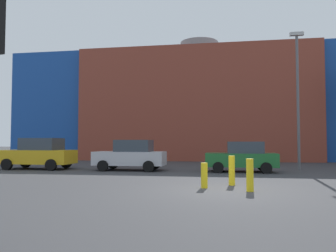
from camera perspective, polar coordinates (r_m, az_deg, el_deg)
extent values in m
plane|color=#38383A|center=(11.70, 9.15, -10.89)|extent=(200.00, 200.00, 0.00)
cube|color=brown|center=(34.92, 5.48, 2.89)|extent=(21.27, 12.86, 10.23)
cube|color=#19479E|center=(38.52, -16.16, 2.51)|extent=(7.17, 11.57, 10.31)
cylinder|color=slate|center=(36.05, 5.43, 12.61)|extent=(4.00, 4.00, 2.00)
cube|color=gold|center=(21.88, -21.61, -4.98)|extent=(4.38, 1.88, 0.84)
cube|color=#333D47|center=(21.73, -20.98, -2.94)|extent=(2.19, 1.67, 0.73)
cylinder|color=black|center=(21.86, -26.12, -5.99)|extent=(0.67, 0.23, 0.67)
cylinder|color=black|center=(23.45, -23.40, -5.81)|extent=(0.67, 0.23, 0.67)
cylinder|color=black|center=(20.37, -19.58, -6.36)|extent=(0.67, 0.23, 0.67)
cylinder|color=black|center=(22.07, -17.18, -6.11)|extent=(0.67, 0.23, 0.67)
cube|color=silver|center=(19.56, -6.62, -5.57)|extent=(4.12, 1.76, 0.78)
cube|color=#333D47|center=(19.47, -5.91, -3.42)|extent=(2.06, 1.57, 0.69)
cylinder|color=black|center=(19.13, -11.20, -6.77)|extent=(0.63, 0.22, 0.63)
cylinder|color=black|center=(20.83, -9.47, -6.46)|extent=(0.63, 0.22, 0.63)
cylinder|color=black|center=(18.39, -3.39, -6.98)|extent=(0.63, 0.22, 0.63)
cylinder|color=black|center=(20.15, -2.27, -6.62)|extent=(0.63, 0.22, 0.63)
cube|color=#1E662D|center=(18.87, 12.50, -5.74)|extent=(3.89, 1.67, 0.74)
cube|color=#333D47|center=(18.86, 13.18, -3.62)|extent=(1.95, 1.48, 0.65)
cylinder|color=black|center=(18.01, 8.67, -7.10)|extent=(0.59, 0.20, 0.59)
cylinder|color=black|center=(19.71, 8.71, -6.73)|extent=(0.59, 0.20, 0.59)
cylinder|color=black|center=(18.16, 16.64, -6.98)|extent=(0.59, 0.20, 0.59)
cylinder|color=black|center=(19.85, 15.99, -6.62)|extent=(0.59, 0.20, 0.59)
cylinder|color=yellow|center=(11.49, 13.99, -8.25)|extent=(0.24, 0.24, 1.09)
cylinder|color=yellow|center=(12.98, 10.97, -7.56)|extent=(0.24, 0.24, 1.13)
cylinder|color=yellow|center=(12.08, 6.29, -8.49)|extent=(0.24, 0.24, 0.91)
cylinder|color=#59595E|center=(21.23, 21.57, 3.80)|extent=(0.16, 0.16, 8.05)
cube|color=#B2B2B2|center=(22.09, 21.37, 14.62)|extent=(0.80, 0.24, 0.20)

